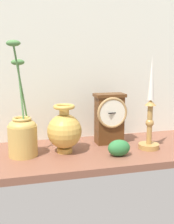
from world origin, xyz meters
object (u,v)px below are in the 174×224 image
(candlestick_tall_left, at_px, (150,116))
(brass_vase_bulbous, at_px, (64,130))
(mantel_clock, at_px, (110,118))
(brass_vase_jar, at_px, (22,133))

(candlestick_tall_left, distance_m, brass_vase_bulbous, 0.31)
(mantel_clock, xyz_separation_m, brass_vase_bulbous, (-0.19, -0.06, -0.02))
(brass_vase_bulbous, relative_size, brass_vase_jar, 0.44)
(mantel_clock, bearing_deg, candlestick_tall_left, -39.79)
(brass_vase_bulbous, xyz_separation_m, brass_vase_jar, (-0.14, -0.00, 0.00))
(candlestick_tall_left, xyz_separation_m, brass_vase_bulbous, (-0.30, 0.04, -0.04))
(brass_vase_bulbous, distance_m, brass_vase_jar, 0.14)
(brass_vase_jar, bearing_deg, brass_vase_bulbous, 1.74)
(brass_vase_jar, bearing_deg, candlestick_tall_left, -4.73)
(brass_vase_bulbous, height_order, brass_vase_jar, brass_vase_jar)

